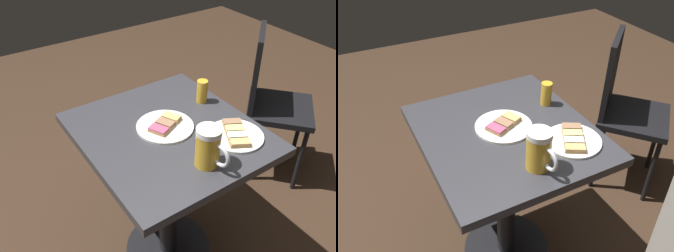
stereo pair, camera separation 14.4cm
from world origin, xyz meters
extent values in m
plane|color=#382619|center=(0.00, 0.00, 0.00)|extent=(6.00, 6.00, 0.00)
cylinder|color=black|center=(0.00, 0.00, 0.01)|extent=(0.44, 0.44, 0.01)
cylinder|color=black|center=(0.00, 0.00, 0.39)|extent=(0.09, 0.09, 0.75)
cube|color=#333338|center=(0.00, 0.00, 0.76)|extent=(0.68, 0.74, 0.04)
cylinder|color=white|center=(0.00, -0.02, 0.78)|extent=(0.24, 0.24, 0.01)
cube|color=#9E7547|center=(-0.05, -0.04, 0.79)|extent=(0.07, 0.09, 0.01)
cube|color=#E5B266|center=(-0.05, -0.04, 0.80)|extent=(0.07, 0.08, 0.01)
cube|color=#9E7547|center=(0.00, -0.02, 0.79)|extent=(0.07, 0.09, 0.01)
cube|color=#997051|center=(0.00, -0.02, 0.80)|extent=(0.07, 0.08, 0.01)
cube|color=#9E7547|center=(0.04, 0.00, 0.79)|extent=(0.07, 0.09, 0.01)
cube|color=#BC4C70|center=(0.04, 0.00, 0.80)|extent=(0.07, 0.08, 0.01)
cylinder|color=white|center=(-0.20, 0.19, 0.78)|extent=(0.22, 0.22, 0.01)
cube|color=#9E7547|center=(-0.23, 0.13, 0.79)|extent=(0.09, 0.07, 0.01)
cube|color=#997051|center=(-0.23, 0.13, 0.80)|extent=(0.08, 0.07, 0.01)
cube|color=#9E7547|center=(-0.21, 0.17, 0.79)|extent=(0.09, 0.07, 0.01)
cube|color=#EFE07A|center=(-0.21, 0.17, 0.80)|extent=(0.08, 0.07, 0.01)
cube|color=#9E7547|center=(-0.19, 0.21, 0.79)|extent=(0.09, 0.07, 0.01)
cube|color=white|center=(-0.19, 0.21, 0.80)|extent=(0.08, 0.07, 0.01)
cube|color=#9E7547|center=(-0.16, 0.24, 0.79)|extent=(0.09, 0.07, 0.01)
cube|color=#E5B266|center=(-0.16, 0.24, 0.80)|extent=(0.08, 0.07, 0.01)
cylinder|color=gold|center=(0.00, 0.25, 0.84)|extent=(0.09, 0.09, 0.13)
cylinder|color=white|center=(0.00, 0.25, 0.92)|extent=(0.09, 0.09, 0.02)
torus|color=silver|center=(-0.01, 0.30, 0.85)|extent=(0.02, 0.09, 0.09)
cylinder|color=gold|center=(-0.25, -0.10, 0.83)|extent=(0.05, 0.05, 0.11)
cylinder|color=black|center=(-0.90, 0.08, 0.23)|extent=(0.03, 0.03, 0.45)
cylinder|color=black|center=(-1.14, -0.13, 0.23)|extent=(0.03, 0.03, 0.45)
cylinder|color=black|center=(-0.69, -0.17, 0.23)|extent=(0.03, 0.03, 0.45)
cylinder|color=black|center=(-0.93, -0.38, 0.23)|extent=(0.03, 0.03, 0.45)
cube|color=black|center=(-0.92, -0.15, 0.47)|extent=(0.54, 0.54, 0.04)
cube|color=black|center=(-0.80, -0.28, 0.71)|extent=(0.28, 0.25, 0.45)
camera|label=1|loc=(0.66, 0.97, 1.64)|focal=38.23mm
camera|label=2|loc=(0.53, 1.04, 1.64)|focal=38.23mm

